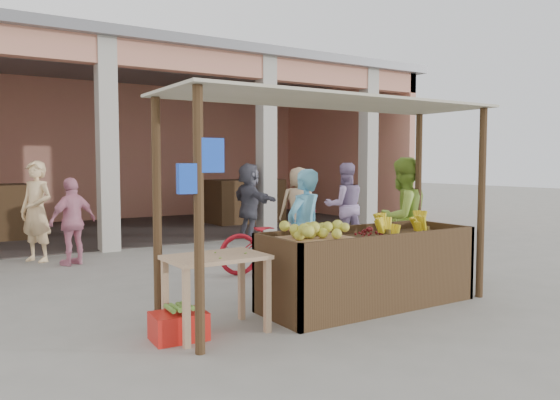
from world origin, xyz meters
TOP-DOWN VIEW (x-y plane):
  - ground at (0.00, 0.00)m, footprint 60.00×60.00m
  - market_building at (0.05, 8.93)m, footprint 14.40×6.40m
  - fruit_stall at (0.50, 0.00)m, footprint 2.60×0.95m
  - stall_awning at (-0.01, 0.06)m, footprint 4.09×1.35m
  - banana_heap at (1.01, -0.03)m, footprint 1.07×0.59m
  - melon_tray at (-0.27, -0.02)m, footprint 0.81×0.70m
  - berry_heap at (0.51, -0.02)m, footprint 0.45×0.36m
  - side_table at (-1.46, 0.02)m, footprint 0.97×0.65m
  - papaya_pile at (-1.46, 0.02)m, footprint 0.68×0.39m
  - red_crate at (-1.86, 0.02)m, footprint 0.53×0.40m
  - plantain_bundle at (-1.86, 0.02)m, footprint 0.39×0.28m
  - produce_sacks at (2.52, 5.40)m, footprint 0.96×0.72m
  - vendor_blue at (0.23, 0.93)m, footprint 0.75×0.63m
  - vendor_green at (1.88, 0.83)m, footprint 0.90×0.52m
  - motorcycle at (0.63, 2.23)m, footprint 0.99×2.03m
  - shopper_b at (-1.88, 4.52)m, footprint 1.02×0.81m
  - shopper_c at (2.52, 4.40)m, footprint 0.98×0.80m
  - shopper_d at (2.02, 5.57)m, footprint 0.68×1.63m
  - shopper_e at (-2.33, 5.17)m, footprint 0.80×0.83m
  - shopper_f at (2.97, 3.46)m, footprint 1.02×0.79m

SIDE VIEW (x-z plane):
  - ground at x=0.00m, z-range 0.00..0.00m
  - red_crate at x=-1.86m, z-range 0.00..0.26m
  - produce_sacks at x=2.52m, z-range 0.00..0.58m
  - plantain_bundle at x=-1.86m, z-range 0.26..0.34m
  - fruit_stall at x=0.50m, z-range 0.00..0.80m
  - motorcycle at x=0.63m, z-range 0.00..1.02m
  - side_table at x=-1.46m, z-range 0.25..1.03m
  - shopper_b at x=-1.88m, z-range 0.00..1.54m
  - vendor_blue at x=0.23m, z-range 0.00..1.71m
  - berry_heap at x=0.51m, z-range 0.80..0.94m
  - papaya_pile at x=-1.46m, z-range 0.78..0.97m
  - shopper_c at x=2.52m, z-range 0.00..1.76m
  - shopper_d at x=2.02m, z-range 0.00..1.76m
  - shopper_e at x=-2.33m, z-range 0.00..1.78m
  - banana_heap at x=1.01m, z-range 0.80..1.00m
  - melon_tray at x=-0.27m, z-range 0.79..1.00m
  - shopper_f at x=2.97m, z-range 0.00..1.83m
  - vendor_green at x=1.88m, z-range 0.00..1.85m
  - stall_awning at x=-0.01m, z-range 0.78..3.17m
  - market_building at x=0.05m, z-range 0.60..4.80m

